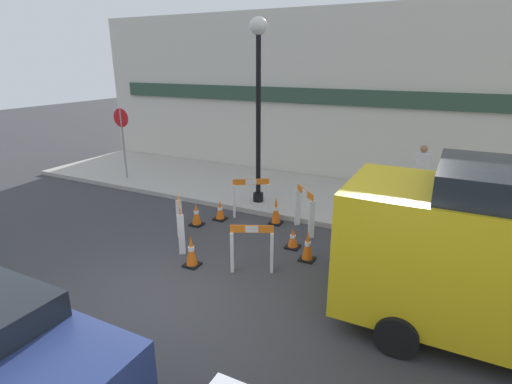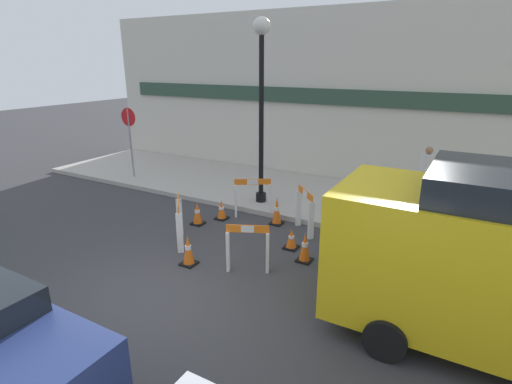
# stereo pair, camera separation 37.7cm
# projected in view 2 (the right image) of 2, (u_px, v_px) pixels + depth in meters

# --- Properties ---
(ground_plane) EXTENTS (60.00, 60.00, 0.00)m
(ground_plane) POSITION_uv_depth(u_px,v_px,m) (144.00, 304.00, 6.73)
(ground_plane) COLOR #38383A
(sidewalk_slab) EXTENTS (18.00, 3.93, 0.13)m
(sidewalk_slab) POSITION_uv_depth(u_px,v_px,m) (299.00, 194.00, 12.05)
(sidewalk_slab) COLOR #ADA89E
(sidewalk_slab) RESTS_ON ground_plane
(storefront_facade) EXTENTS (18.00, 0.22, 5.50)m
(storefront_facade) POSITION_uv_depth(u_px,v_px,m) (327.00, 98.00, 12.89)
(storefront_facade) COLOR beige
(storefront_facade) RESTS_ON ground_plane
(streetlamp_post) EXTENTS (0.44, 0.44, 4.80)m
(streetlamp_post) POSITION_uv_depth(u_px,v_px,m) (261.00, 88.00, 10.27)
(streetlamp_post) COLOR black
(streetlamp_post) RESTS_ON sidewalk_slab
(stop_sign) EXTENTS (0.60, 0.06, 2.32)m
(stop_sign) POSITION_uv_depth(u_px,v_px,m) (130.00, 131.00, 13.15)
(stop_sign) COLOR gray
(stop_sign) RESTS_ON sidewalk_slab
(barricade_0) EXTENTS (0.80, 0.47, 0.97)m
(barricade_0) POSITION_uv_depth(u_px,v_px,m) (248.00, 247.00, 7.61)
(barricade_0) COLOR white
(barricade_0) RESTS_ON ground_plane
(barricade_1) EXTENTS (0.70, 0.72, 1.05)m
(barricade_1) POSITION_uv_depth(u_px,v_px,m) (305.00, 209.00, 9.38)
(barricade_1) COLOR white
(barricade_1) RESTS_ON ground_plane
(barricade_2) EXTENTS (0.86, 0.61, 1.03)m
(barricade_2) POSITION_uv_depth(u_px,v_px,m) (253.00, 196.00, 10.33)
(barricade_2) COLOR white
(barricade_2) RESTS_ON ground_plane
(barricade_3) EXTENTS (0.72, 0.82, 1.04)m
(barricade_3) POSITION_uv_depth(u_px,v_px,m) (179.00, 219.00, 8.78)
(barricade_3) COLOR white
(barricade_3) RESTS_ON ground_plane
(traffic_cone_0) EXTENTS (0.30, 0.30, 0.65)m
(traffic_cone_0) POSITION_uv_depth(u_px,v_px,m) (188.00, 250.00, 7.93)
(traffic_cone_0) COLOR black
(traffic_cone_0) RESTS_ON ground_plane
(traffic_cone_1) EXTENTS (0.30, 0.30, 0.52)m
(traffic_cone_1) POSITION_uv_depth(u_px,v_px,m) (221.00, 210.00, 10.26)
(traffic_cone_1) COLOR black
(traffic_cone_1) RESTS_ON ground_plane
(traffic_cone_2) EXTENTS (0.30, 0.30, 0.46)m
(traffic_cone_2) POSITION_uv_depth(u_px,v_px,m) (291.00, 239.00, 8.65)
(traffic_cone_2) COLOR black
(traffic_cone_2) RESTS_ON ground_plane
(traffic_cone_3) EXTENTS (0.30, 0.30, 0.65)m
(traffic_cone_3) POSITION_uv_depth(u_px,v_px,m) (305.00, 247.00, 8.06)
(traffic_cone_3) COLOR black
(traffic_cone_3) RESTS_ON ground_plane
(traffic_cone_4) EXTENTS (0.30, 0.30, 0.71)m
(traffic_cone_4) POSITION_uv_depth(u_px,v_px,m) (277.00, 211.00, 9.91)
(traffic_cone_4) COLOR black
(traffic_cone_4) RESTS_ON ground_plane
(traffic_cone_5) EXTENTS (0.30, 0.30, 0.59)m
(traffic_cone_5) POSITION_uv_depth(u_px,v_px,m) (197.00, 213.00, 9.92)
(traffic_cone_5) COLOR black
(traffic_cone_5) RESTS_ON ground_plane
(person_worker) EXTENTS (0.44, 0.44, 1.69)m
(person_worker) POSITION_uv_depth(u_px,v_px,m) (340.00, 227.00, 7.59)
(person_worker) COLOR #33333D
(person_worker) RESTS_ON ground_plane
(person_pedestrian) EXTENTS (0.47, 0.47, 1.68)m
(person_pedestrian) POSITION_uv_depth(u_px,v_px,m) (426.00, 176.00, 10.41)
(person_pedestrian) COLOR #33333D
(person_pedestrian) RESTS_ON sidewalk_slab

